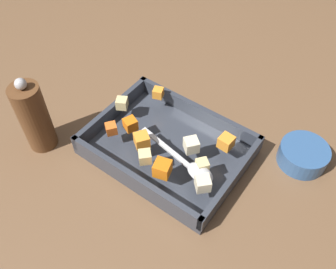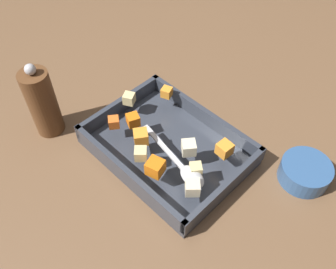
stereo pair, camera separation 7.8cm
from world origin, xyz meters
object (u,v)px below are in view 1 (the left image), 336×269
at_px(serving_spoon, 195,169).
at_px(small_prep_bowl, 303,155).
at_px(baking_dish, 168,148).
at_px(pepper_mill, 34,117).

height_order(serving_spoon, small_prep_bowl, serving_spoon).
xyz_separation_m(baking_dish, small_prep_bowl, (-0.25, -0.16, 0.01)).
bearing_deg(serving_spoon, small_prep_bowl, -118.49).
height_order(baking_dish, serving_spoon, serving_spoon).
relative_size(pepper_mill, small_prep_bowl, 1.81).
height_order(baking_dish, small_prep_bowl, baking_dish).
bearing_deg(baking_dish, serving_spoon, 156.99).
relative_size(baking_dish, serving_spoon, 1.69).
height_order(baking_dish, pepper_mill, pepper_mill).
xyz_separation_m(pepper_mill, small_prep_bowl, (-0.51, -0.30, -0.06)).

